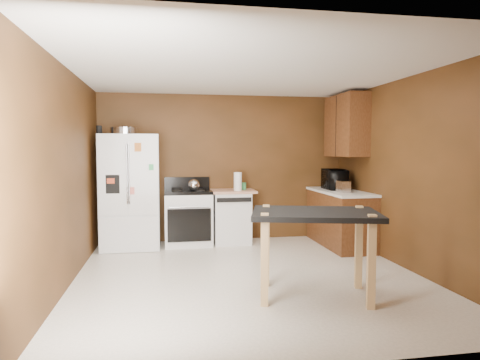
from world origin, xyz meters
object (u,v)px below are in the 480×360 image
object	(u,v)px
toaster	(343,187)
microwave	(335,180)
paper_towel	(238,182)
dishwasher	(231,216)
kettle	(194,185)
refrigerator	(130,192)
roasting_pan	(125,131)
pen_cup	(99,130)
green_canister	(243,186)
gas_range	(188,217)
island	(315,224)

from	to	relation	value
toaster	microwave	world-z (taller)	microwave
paper_towel	dishwasher	distance (m)	0.61
kettle	refrigerator	world-z (taller)	refrigerator
roasting_pan	refrigerator	xyz separation A→B (m)	(0.07, 0.01, -0.95)
pen_cup	toaster	world-z (taller)	pen_cup
green_canister	dishwasher	world-z (taller)	green_canister
kettle	green_canister	bearing A→B (deg)	12.76
roasting_pan	gas_range	size ratio (longest dim) A/B	0.39
roasting_pan	toaster	bearing A→B (deg)	-11.30
pen_cup	toaster	size ratio (longest dim) A/B	0.55
kettle	dishwasher	xyz separation A→B (m)	(0.63, 0.16, -0.54)
kettle	refrigerator	bearing A→B (deg)	175.56
kettle	paper_towel	xyz separation A→B (m)	(0.72, 0.03, 0.05)
green_canister	toaster	distance (m)	1.65
paper_towel	gas_range	distance (m)	1.00
kettle	gas_range	distance (m)	0.56
roasting_pan	toaster	distance (m)	3.53
microwave	island	bearing A→B (deg)	156.56
refrigerator	gas_range	xyz separation A→B (m)	(0.91, 0.06, -0.44)
roasting_pan	dishwasher	distance (m)	2.21
roasting_pan	pen_cup	world-z (taller)	pen_cup
pen_cup	gas_range	world-z (taller)	pen_cup
microwave	gas_range	xyz separation A→B (m)	(-2.44, 0.24, -0.59)
roasting_pan	microwave	xyz separation A→B (m)	(3.42, -0.17, -0.80)
paper_towel	microwave	bearing A→B (deg)	-4.87
paper_towel	dishwasher	bearing A→B (deg)	125.00
roasting_pan	toaster	xyz separation A→B (m)	(3.35, -0.67, -0.87)
paper_towel	dishwasher	xyz separation A→B (m)	(-0.09, 0.13, -0.59)
green_canister	dishwasher	distance (m)	0.54
green_canister	microwave	world-z (taller)	microwave
paper_towel	island	world-z (taller)	paper_towel
microwave	refrigerator	bearing A→B (deg)	89.96
dishwasher	island	distance (m)	2.83
kettle	dishwasher	bearing A→B (deg)	14.38
microwave	refrigerator	distance (m)	3.36
paper_towel	island	distance (m)	2.68
roasting_pan	paper_towel	size ratio (longest dim) A/B	1.44
kettle	island	size ratio (longest dim) A/B	0.13
green_canister	dishwasher	bearing A→B (deg)	-172.32
paper_towel	island	bearing A→B (deg)	-81.88
kettle	microwave	xyz separation A→B (m)	(2.35, -0.10, 0.06)
green_canister	dishwasher	xyz separation A→B (m)	(-0.21, -0.03, -0.50)
paper_towel	island	size ratio (longest dim) A/B	0.20
green_canister	refrigerator	size ratio (longest dim) A/B	0.07
roasting_pan	green_canister	bearing A→B (deg)	3.74
paper_towel	microwave	distance (m)	1.63
toaster	gas_range	distance (m)	2.54
pen_cup	gas_range	distance (m)	1.96
kettle	green_canister	world-z (taller)	kettle
kettle	gas_range	bearing A→B (deg)	122.08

